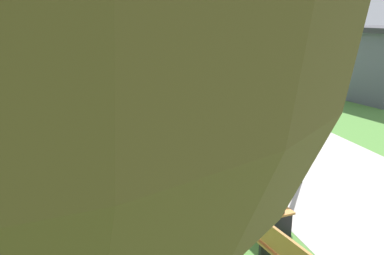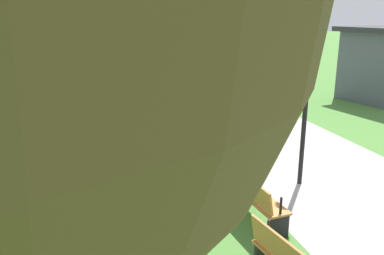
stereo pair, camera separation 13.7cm
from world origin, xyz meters
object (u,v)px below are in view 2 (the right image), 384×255
(bench_1, at_px, (149,97))
(bench_3, at_px, (192,127))
(bench_5, at_px, (251,194))
(bench_2, at_px, (170,110))
(kiosk, at_px, (382,64))
(bench_4, at_px, (218,153))
(lamp_post, at_px, (309,61))
(bench_0, at_px, (130,88))

(bench_1, bearing_deg, bench_3, 15.56)
(bench_3, relative_size, bench_5, 0.99)
(bench_2, bearing_deg, bench_3, 9.72)
(bench_3, xyz_separation_m, kiosk, (-3.36, 9.13, 1.10))
(bench_3, bearing_deg, bench_4, 1.95)
(bench_2, distance_m, lamp_post, 6.29)
(bench_4, height_order, bench_5, same)
(bench_2, height_order, bench_5, same)
(bench_2, height_order, bench_3, same)
(bench_5, xyz_separation_m, kiosk, (-7.87, 9.28, 1.10))
(bench_0, relative_size, bench_5, 1.01)
(lamp_post, bearing_deg, bench_4, -126.41)
(bench_0, height_order, bench_3, same)
(bench_5, bearing_deg, bench_0, 178.04)
(bench_0, relative_size, bench_2, 1.01)
(bench_1, bearing_deg, bench_2, 17.50)
(bench_2, height_order, bench_4, same)
(bench_5, bearing_deg, bench_2, 174.16)
(bench_3, bearing_deg, bench_0, -170.29)
(bench_0, xyz_separation_m, kiosk, (3.35, 10.05, 1.10))
(lamp_post, bearing_deg, kiosk, 131.53)
(bench_0, relative_size, lamp_post, 0.47)
(bench_4, bearing_deg, lamp_post, 51.65)
(bench_1, distance_m, lamp_post, 8.42)
(bench_0, xyz_separation_m, lamp_post, (10.09, 2.44, 2.22))
(bench_1, distance_m, bench_2, 2.26)
(bench_4, distance_m, lamp_post, 2.92)
(bench_4, bearing_deg, bench_5, -5.83)
(lamp_post, distance_m, kiosk, 10.23)
(bench_4, xyz_separation_m, bench_5, (2.25, -0.15, 0.00))
(bench_3, distance_m, bench_5, 4.52)
(kiosk, bearing_deg, bench_2, -93.92)
(bench_3, distance_m, lamp_post, 4.32)
(bench_5, xyz_separation_m, lamp_post, (-1.13, 1.68, 2.22))
(bench_2, bearing_deg, bench_4, 7.78)
(bench_0, xyz_separation_m, bench_1, (2.21, 0.46, 0.00))
(bench_0, height_order, lamp_post, lamp_post)
(kiosk, bearing_deg, bench_5, -60.40)
(bench_2, relative_size, kiosk, 0.49)
(bench_2, relative_size, lamp_post, 0.46)
(bench_0, xyz_separation_m, bench_3, (6.71, 0.91, 0.00))
(bench_1, distance_m, kiosk, 9.72)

